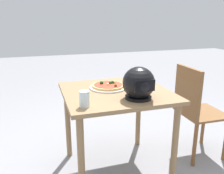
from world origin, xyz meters
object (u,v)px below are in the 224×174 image
dining_table (116,103)px  drinking_glass (84,99)px  pizza (108,85)px  chair_side (194,107)px  motorcycle_helmet (139,84)px

dining_table → drinking_glass: size_ratio=7.73×
pizza → chair_side: (-0.83, 0.09, -0.27)m
motorcycle_helmet → chair_side: 0.81m
motorcycle_helmet → drinking_glass: 0.42m
pizza → drinking_glass: 0.47m
dining_table → chair_side: chair_side is taller
dining_table → pizza: 0.17m
motorcycle_helmet → drinking_glass: size_ratio=2.16×
chair_side → motorcycle_helmet: bearing=18.9°
dining_table → pizza: (0.04, -0.09, 0.13)m
drinking_glass → pizza: bearing=-126.7°
pizza → dining_table: bearing=113.0°
dining_table → chair_side: (-0.79, -0.00, -0.13)m
pizza → drinking_glass: drinking_glass is taller
pizza → motorcycle_helmet: (-0.13, 0.33, 0.09)m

